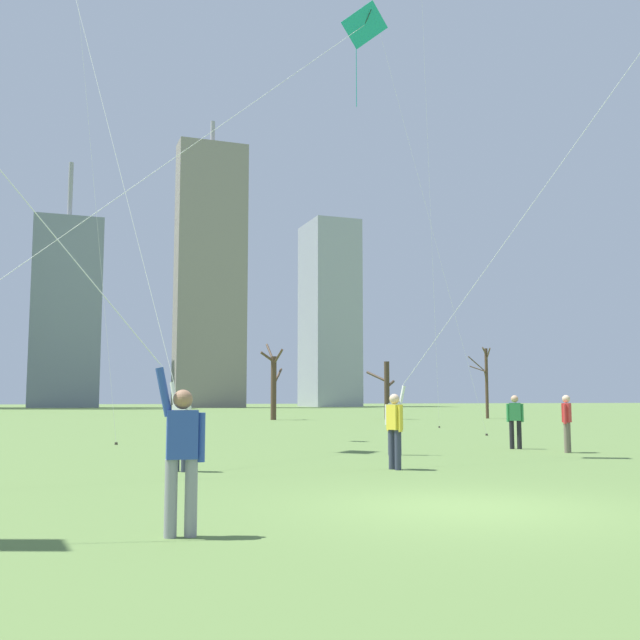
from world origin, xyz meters
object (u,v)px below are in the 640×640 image
object	(u,v)px
kite_flyer_foreground_left_yellow	(464,319)
bare_tree_rightmost	(386,388)
bystander_watching_nearby	(567,420)
distant_kite_high_overhead_green	(423,36)
kite_flyer_midfield_right_teal	(3,308)
kite_flyer_far_back_pink	(127,210)
bare_tree_far_right_edge	(274,383)
bystander_far_off_by_trees	(395,427)
bare_tree_left_of_center	(486,379)
bystander_strolling_midfield	(515,419)
kite_flyer_midfield_center_purple	(76,310)

from	to	relation	value
kite_flyer_foreground_left_yellow	bare_tree_rightmost	xyz separation A→B (m)	(13.12, 32.95, -1.34)
bystander_watching_nearby	distant_kite_high_overhead_green	bearing A→B (deg)	76.09
kite_flyer_midfield_right_teal	kite_flyer_far_back_pink	xyz separation A→B (m)	(2.45, 3.14, 2.84)
bare_tree_rightmost	bystander_watching_nearby	bearing A→B (deg)	-106.35
kite_flyer_far_back_pink	bare_tree_far_right_edge	xyz separation A→B (m)	(13.51, 33.47, -3.36)
distant_kite_high_overhead_green	bare_tree_far_right_edge	bearing A→B (deg)	97.45
bystander_far_off_by_trees	bare_tree_far_right_edge	world-z (taller)	bare_tree_far_right_edge
kite_flyer_midfield_right_teal	bare_tree_left_of_center	bearing A→B (deg)	46.87
bystander_watching_nearby	kite_flyer_far_back_pink	bearing A→B (deg)	178.21
bystander_far_off_by_trees	bare_tree_far_right_edge	bearing A→B (deg)	77.64
bare_tree_rightmost	bystander_far_off_by_trees	bearing A→B (deg)	-114.77
kite_flyer_far_back_pink	bare_tree_rightmost	size ratio (longest dim) A/B	5.03
bystander_far_off_by_trees	bare_tree_left_of_center	world-z (taller)	bare_tree_left_of_center
bystander_far_off_by_trees	bare_tree_left_of_center	bearing A→B (deg)	54.80
bystander_strolling_midfield	bare_tree_far_right_edge	xyz separation A→B (m)	(1.76, 32.05, 1.75)
kite_flyer_midfield_center_purple	bare_tree_far_right_edge	bearing A→B (deg)	70.79
bystander_strolling_midfield	distant_kite_high_overhead_green	world-z (taller)	distant_kite_high_overhead_green
bystander_strolling_midfield	bare_tree_left_of_center	size ratio (longest dim) A/B	0.30
kite_flyer_midfield_right_teal	kite_flyer_foreground_left_yellow	distance (m)	11.27
bystander_strolling_midfield	kite_flyer_far_back_pink	bearing A→B (deg)	-173.11
bare_tree_rightmost	bare_tree_left_of_center	size ratio (longest dim) A/B	0.79
bare_tree_left_of_center	bystander_strolling_midfield	bearing A→B (deg)	-121.19
kite_flyer_midfield_right_teal	bystander_watching_nearby	xyz separation A→B (m)	(14.68, 2.75, -2.27)
kite_flyer_far_back_pink	bare_tree_rightmost	distance (m)	38.85
distant_kite_high_overhead_green	kite_flyer_midfield_right_teal	bearing A→B (deg)	-135.91
bystander_watching_nearby	bare_tree_left_of_center	bearing A→B (deg)	60.93
kite_flyer_midfield_right_teal	kite_flyer_far_back_pink	world-z (taller)	kite_flyer_far_back_pink
kite_flyer_foreground_left_yellow	bare_tree_rightmost	distance (m)	35.49
bystander_strolling_midfield	distant_kite_high_overhead_green	size ratio (longest dim) A/B	0.06
kite_flyer_far_back_pink	bystander_strolling_midfield	world-z (taller)	kite_flyer_far_back_pink
bystander_strolling_midfield	bare_tree_far_right_edge	size ratio (longest dim) A/B	0.29
kite_flyer_midfield_center_purple	bare_tree_rightmost	world-z (taller)	kite_flyer_midfield_center_purple
bare_tree_far_right_edge	distant_kite_high_overhead_green	bearing A→B (deg)	-82.55
bystander_watching_nearby	bare_tree_far_right_edge	size ratio (longest dim) A/B	0.29
kite_flyer_far_back_pink	bare_tree_far_right_edge	distance (m)	36.25
bystander_watching_nearby	bare_tree_rightmost	world-z (taller)	bare_tree_rightmost
kite_flyer_far_back_pink	distant_kite_high_overhead_green	bearing A→B (deg)	42.64
kite_flyer_far_back_pink	bare_tree_far_right_edge	world-z (taller)	kite_flyer_far_back_pink
kite_flyer_midfield_right_teal	distant_kite_high_overhead_green	distance (m)	30.79
bystander_strolling_midfield	bare_tree_far_right_edge	bearing A→B (deg)	86.86
kite_flyer_midfield_right_teal	bare_tree_far_right_edge	bearing A→B (deg)	66.45
kite_flyer_midfield_right_teal	bare_tree_far_right_edge	xyz separation A→B (m)	(15.96, 36.61, -0.53)
bare_tree_rightmost	bare_tree_far_right_edge	world-z (taller)	bare_tree_far_right_edge
kite_flyer_midfield_right_teal	bystander_far_off_by_trees	world-z (taller)	kite_flyer_midfield_right_teal
bare_tree_rightmost	bare_tree_left_of_center	xyz separation A→B (m)	(8.16, -0.62, 0.71)
bystander_watching_nearby	bare_tree_left_of_center	size ratio (longest dim) A/B	0.30
distant_kite_high_overhead_green	bare_tree_rightmost	world-z (taller)	distant_kite_high_overhead_green
bystander_watching_nearby	bare_tree_far_right_edge	xyz separation A→B (m)	(1.28, 33.85, 1.75)
kite_flyer_far_back_pink	bare_tree_left_of_center	distance (m)	43.44
bystander_far_off_by_trees	kite_flyer_far_back_pink	bearing A→B (deg)	149.19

